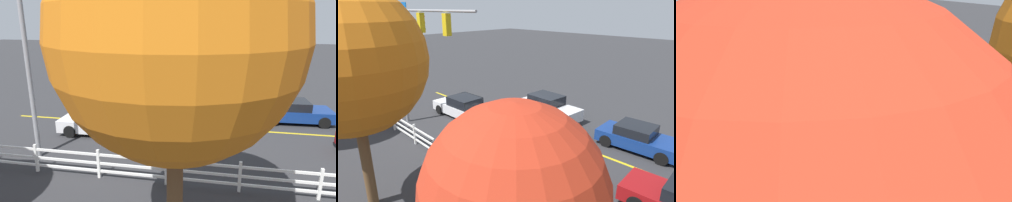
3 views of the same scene
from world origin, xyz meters
TOP-DOWN VIEW (x-y plane):
  - ground_plane at (0.00, 0.00)m, footprint 120.00×120.00m
  - lane_center_stripe at (-4.00, 0.00)m, footprint 28.00×0.16m
  - signal_assembly at (3.49, 4.82)m, footprint 7.50×0.38m
  - car_2 at (3.66, 1.72)m, footprint 4.61×1.99m
  - car_3 at (-0.47, -2.14)m, footprint 4.39×2.06m
  - car_4 at (-6.46, -1.95)m, footprint 4.08×2.06m
  - white_rail_fence at (-3.00, 6.04)m, footprint 26.10×0.10m
  - tree_0 at (-1.28, 9.58)m, footprint 4.96×4.96m

SIDE VIEW (x-z plane):
  - ground_plane at x=0.00m, z-range 0.00..0.00m
  - lane_center_stripe at x=-4.00m, z-range 0.00..0.01m
  - white_rail_fence at x=-3.00m, z-range 0.03..1.18m
  - car_4 at x=-6.46m, z-range -0.02..1.28m
  - car_2 at x=3.66m, z-range -0.04..1.38m
  - car_3 at x=-0.47m, z-range -0.04..1.53m
  - signal_assembly at x=3.49m, z-range 1.49..8.82m
  - tree_0 at x=-1.28m, z-range 1.47..9.41m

